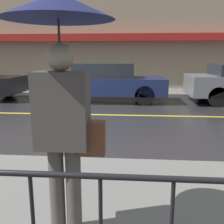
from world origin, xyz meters
TOP-DOWN VIEW (x-y plane):
  - ground_plane at (0.00, 0.00)m, footprint 80.00×80.00m
  - sidewalk_far at (0.00, 4.70)m, footprint 28.00×2.09m
  - lane_marking at (0.00, 0.00)m, footprint 25.20×0.12m
  - building_storefront at (0.00, 5.87)m, footprint 28.00×0.85m
  - pedestrian at (1.38, -5.47)m, footprint 0.91×0.91m
  - car_navy at (0.99, 2.43)m, footprint 4.32×1.71m

SIDE VIEW (x-z plane):
  - ground_plane at x=0.00m, z-range 0.00..0.00m
  - lane_marking at x=0.00m, z-range 0.00..0.01m
  - sidewalk_far at x=0.00m, z-range 0.00..0.12m
  - car_navy at x=0.99m, z-range 0.02..1.49m
  - pedestrian at x=1.38m, z-range 0.64..2.75m
  - building_storefront at x=0.00m, z-range 0.01..4.94m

